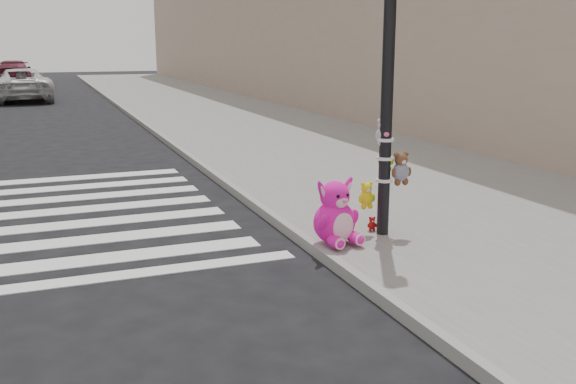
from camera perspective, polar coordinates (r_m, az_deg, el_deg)
name	(u,v)px	position (r m, az deg, el deg)	size (l,w,h in m)	color
ground	(240,324)	(6.43, -4.31, -11.66)	(120.00, 120.00, 0.00)	black
sidewalk_near	(309,144)	(17.17, 1.87, 4.31)	(7.00, 80.00, 0.14)	slate
curb_edge	(181,151)	(16.14, -9.49, 3.58)	(0.12, 80.00, 0.15)	gray
signal_pole	(387,115)	(8.61, 8.84, 6.74)	(0.70, 0.49, 4.00)	black
pink_bunny	(336,217)	(8.31, 4.26, -2.21)	(0.64, 0.72, 0.88)	#FF15AD
red_teddy	(372,224)	(8.99, 7.47, -2.81)	(0.14, 0.10, 0.20)	#B21112
car_white_near	(22,85)	(33.32, -22.58, 8.80)	(2.54, 5.51, 1.53)	silver
car_maroon_near	(14,72)	(47.20, -23.21, 9.75)	(2.21, 5.43, 1.58)	maroon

